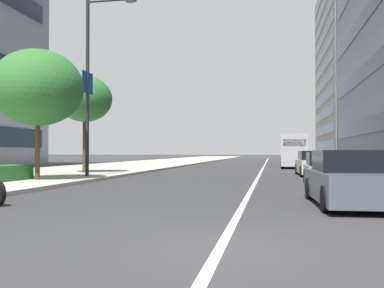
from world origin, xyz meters
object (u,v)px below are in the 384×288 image
street_lamp_with_banners (94,71)px  street_tree_far_plaza (85,99)px  car_mid_block_traffic (351,180)px  car_far_down_avenue (329,170)px  delivery_van_ahead (294,150)px  street_tree_by_lamp_post (38,88)px  car_approaching_light (314,164)px

street_lamp_with_banners → street_tree_far_plaza: (3.29, 2.03, -0.98)m
car_mid_block_traffic → street_tree_far_plaza: (12.21, 12.89, 3.86)m
car_far_down_avenue → street_tree_far_plaza: size_ratio=0.75×
car_far_down_avenue → delivery_van_ahead: bearing=2.4°
delivery_van_ahead → street_tree_by_lamp_post: size_ratio=0.89×
car_mid_block_traffic → street_lamp_with_banners: 14.87m
delivery_van_ahead → car_approaching_light: bearing=-174.8°
car_mid_block_traffic → car_approaching_light: (14.21, -0.43, 0.03)m
car_far_down_avenue → car_approaching_light: (7.60, -0.15, 0.05)m
delivery_van_ahead → street_tree_far_plaza: (-13.15, 12.75, 3.02)m
street_tree_by_lamp_post → car_approaching_light: bearing=-56.6°
car_mid_block_traffic → street_lamp_with_banners: street_lamp_with_banners is taller
car_far_down_avenue → street_tree_by_lamp_post: size_ratio=0.75×
street_lamp_with_banners → delivery_van_ahead: bearing=-33.1°
car_far_down_avenue → street_lamp_with_banners: 12.37m
car_mid_block_traffic → street_tree_by_lamp_post: (5.87, 12.20, 3.57)m
car_far_down_avenue → street_lamp_with_banners: bearing=79.4°
car_approaching_light → street_tree_far_plaza: street_tree_far_plaza is taller
car_approaching_light → street_tree_far_plaza: 14.01m
street_tree_by_lamp_post → car_mid_block_traffic: bearing=-115.7°
car_far_down_avenue → street_lamp_with_banners: (2.31, 11.15, 4.85)m
car_far_down_avenue → street_tree_far_plaza: (5.60, 13.18, 3.87)m
delivery_van_ahead → street_lamp_with_banners: 20.03m
car_far_down_avenue → street_lamp_with_banners: street_lamp_with_banners is taller
car_far_down_avenue → street_tree_far_plaza: 14.83m
delivery_van_ahead → street_tree_far_plaza: 18.56m
car_mid_block_traffic → car_approaching_light: 14.22m
car_approaching_light → street_lamp_with_banners: bearing=113.6°
car_mid_block_traffic → street_lamp_with_banners: size_ratio=0.48×
car_mid_block_traffic → street_tree_far_plaza: size_ratio=0.75×
street_lamp_with_banners → street_tree_by_lamp_post: size_ratio=1.56×
delivery_van_ahead → street_tree_by_lamp_post: bearing=150.5°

